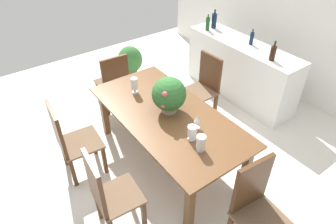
{
  "coord_description": "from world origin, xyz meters",
  "views": [
    {
      "loc": [
        2.22,
        -1.65,
        2.86
      ],
      "look_at": [
        -0.04,
        -0.02,
        0.72
      ],
      "focal_mm": 31.8,
      "sensor_mm": 36.0,
      "label": 1
    }
  ],
  "objects_px": {
    "crystal_vase_left": "(192,132)",
    "potted_plant_floor": "(130,61)",
    "crystal_vase_center_near": "(134,84)",
    "kitchen_counter": "(240,70)",
    "wine_glass": "(197,120)",
    "wine_bottle_clear": "(252,38)",
    "chair_near_right": "(107,193)",
    "chair_foot_end": "(255,203)",
    "wine_bottle_dark": "(214,21)",
    "wine_bottle_amber": "(208,24)",
    "wine_bottle_tall": "(273,53)",
    "chair_near_left": "(69,139)",
    "flower_centerpiece": "(169,95)",
    "chair_far_left": "(205,84)",
    "dining_table": "(167,120)",
    "crystal_vase_right": "(201,142)",
    "chair_head_end": "(114,80)"
  },
  "relations": [
    {
      "from": "crystal_vase_left",
      "to": "potted_plant_floor",
      "type": "distance_m",
      "value": 2.75
    },
    {
      "from": "crystal_vase_center_near",
      "to": "kitchen_counter",
      "type": "xyz_separation_m",
      "value": [
        0.07,
        1.91,
        -0.4
      ]
    },
    {
      "from": "wine_glass",
      "to": "wine_bottle_clear",
      "type": "xyz_separation_m",
      "value": [
        -0.84,
        1.77,
        0.18
      ]
    },
    {
      "from": "chair_near_right",
      "to": "chair_foot_end",
      "type": "bearing_deg",
      "value": -126.19
    },
    {
      "from": "chair_near_right",
      "to": "wine_glass",
      "type": "distance_m",
      "value": 1.19
    },
    {
      "from": "wine_bottle_dark",
      "to": "wine_bottle_amber",
      "type": "bearing_deg",
      "value": -84.5
    },
    {
      "from": "kitchen_counter",
      "to": "wine_bottle_dark",
      "type": "height_order",
      "value": "wine_bottle_dark"
    },
    {
      "from": "crystal_vase_center_near",
      "to": "wine_bottle_tall",
      "type": "height_order",
      "value": "wine_bottle_tall"
    },
    {
      "from": "chair_near_left",
      "to": "chair_near_right",
      "type": "height_order",
      "value": "chair_near_right"
    },
    {
      "from": "chair_foot_end",
      "to": "flower_centerpiece",
      "type": "relative_size",
      "value": 2.34
    },
    {
      "from": "kitchen_counter",
      "to": "wine_bottle_dark",
      "type": "xyz_separation_m",
      "value": [
        -0.73,
        0.04,
        0.59
      ]
    },
    {
      "from": "chair_far_left",
      "to": "crystal_vase_center_near",
      "type": "distance_m",
      "value": 1.16
    },
    {
      "from": "chair_far_left",
      "to": "wine_bottle_amber",
      "type": "distance_m",
      "value": 1.16
    },
    {
      "from": "flower_centerpiece",
      "to": "wine_bottle_tall",
      "type": "bearing_deg",
      "value": 86.7
    },
    {
      "from": "crystal_vase_center_near",
      "to": "wine_bottle_clear",
      "type": "bearing_deg",
      "value": 85.58
    },
    {
      "from": "dining_table",
      "to": "wine_glass",
      "type": "distance_m",
      "value": 0.46
    },
    {
      "from": "crystal_vase_center_near",
      "to": "wine_bottle_dark",
      "type": "distance_m",
      "value": 2.07
    },
    {
      "from": "dining_table",
      "to": "wine_bottle_tall",
      "type": "height_order",
      "value": "wine_bottle_tall"
    },
    {
      "from": "crystal_vase_right",
      "to": "chair_head_end",
      "type": "bearing_deg",
      "value": 177.89
    },
    {
      "from": "flower_centerpiece",
      "to": "potted_plant_floor",
      "type": "distance_m",
      "value": 2.26
    },
    {
      "from": "crystal_vase_left",
      "to": "crystal_vase_center_near",
      "type": "height_order",
      "value": "crystal_vase_center_near"
    },
    {
      "from": "chair_head_end",
      "to": "chair_foot_end",
      "type": "height_order",
      "value": "chair_foot_end"
    },
    {
      "from": "dining_table",
      "to": "wine_bottle_clear",
      "type": "relative_size",
      "value": 8.82
    },
    {
      "from": "dining_table",
      "to": "crystal_vase_right",
      "type": "xyz_separation_m",
      "value": [
        0.68,
        -0.08,
        0.21
      ]
    },
    {
      "from": "crystal_vase_left",
      "to": "potted_plant_floor",
      "type": "bearing_deg",
      "value": 164.3
    },
    {
      "from": "crystal_vase_left",
      "to": "kitchen_counter",
      "type": "relative_size",
      "value": 0.08
    },
    {
      "from": "chair_head_end",
      "to": "wine_bottle_amber",
      "type": "relative_size",
      "value": 3.59
    },
    {
      "from": "potted_plant_floor",
      "to": "chair_near_left",
      "type": "bearing_deg",
      "value": -46.7
    },
    {
      "from": "wine_bottle_clear",
      "to": "chair_near_left",
      "type": "bearing_deg",
      "value": -90.55
    },
    {
      "from": "chair_near_right",
      "to": "potted_plant_floor",
      "type": "xyz_separation_m",
      "value": [
        -2.56,
        1.72,
        -0.23
      ]
    },
    {
      "from": "wine_bottle_dark",
      "to": "chair_foot_end",
      "type": "bearing_deg",
      "value": -35.51
    },
    {
      "from": "dining_table",
      "to": "chair_foot_end",
      "type": "height_order",
      "value": "chair_foot_end"
    },
    {
      "from": "wine_bottle_amber",
      "to": "wine_bottle_clear",
      "type": "bearing_deg",
      "value": 11.62
    },
    {
      "from": "chair_foot_end",
      "to": "wine_bottle_dark",
      "type": "relative_size",
      "value": 3.33
    },
    {
      "from": "crystal_vase_left",
      "to": "wine_bottle_dark",
      "type": "bearing_deg",
      "value": 132.54
    },
    {
      "from": "wine_bottle_dark",
      "to": "wine_bottle_clear",
      "type": "xyz_separation_m",
      "value": [
        0.81,
        0.01,
        -0.03
      ]
    },
    {
      "from": "chair_foot_end",
      "to": "wine_glass",
      "type": "bearing_deg",
      "value": 88.73
    },
    {
      "from": "crystal_vase_center_near",
      "to": "wine_bottle_amber",
      "type": "relative_size",
      "value": 0.8
    },
    {
      "from": "crystal_vase_right",
      "to": "wine_bottle_amber",
      "type": "height_order",
      "value": "wine_bottle_amber"
    },
    {
      "from": "dining_table",
      "to": "chair_near_right",
      "type": "xyz_separation_m",
      "value": [
        0.46,
        -1.03,
        -0.09
      ]
    },
    {
      "from": "chair_near_right",
      "to": "chair_head_end",
      "type": "height_order",
      "value": "chair_near_right"
    },
    {
      "from": "chair_far_left",
      "to": "wine_bottle_tall",
      "type": "height_order",
      "value": "wine_bottle_tall"
    },
    {
      "from": "chair_near_right",
      "to": "chair_far_left",
      "type": "distance_m",
      "value": 2.25
    },
    {
      "from": "flower_centerpiece",
      "to": "potted_plant_floor",
      "type": "bearing_deg",
      "value": 162.83
    },
    {
      "from": "chair_near_left",
      "to": "wine_bottle_tall",
      "type": "distance_m",
      "value": 2.86
    },
    {
      "from": "chair_foot_end",
      "to": "wine_bottle_clear",
      "type": "distance_m",
      "value": 2.65
    },
    {
      "from": "crystal_vase_right",
      "to": "wine_bottle_dark",
      "type": "xyz_separation_m",
      "value": [
        -1.94,
        1.96,
        0.21
      ]
    },
    {
      "from": "chair_foot_end",
      "to": "potted_plant_floor",
      "type": "distance_m",
      "value": 3.53
    },
    {
      "from": "chair_near_left",
      "to": "potted_plant_floor",
      "type": "height_order",
      "value": "chair_near_left"
    },
    {
      "from": "chair_near_left",
      "to": "crystal_vase_right",
      "type": "distance_m",
      "value": 1.53
    }
  ]
}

